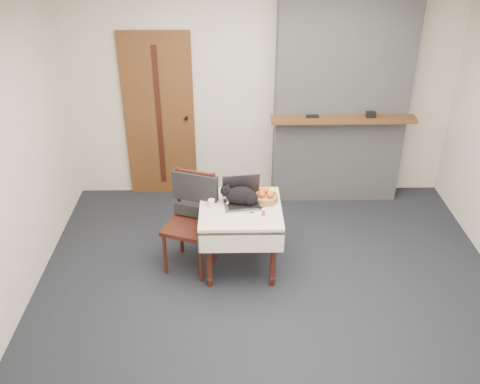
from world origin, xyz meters
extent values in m
plane|color=black|center=(0.00, 0.00, 0.00)|extent=(4.50, 4.50, 0.00)
cube|color=beige|center=(0.00, 2.00, 1.30)|extent=(4.50, 0.02, 2.60)
cube|color=beige|center=(-2.25, 0.00, 1.30)|extent=(0.02, 4.00, 2.60)
cube|color=white|center=(0.00, 0.00, 2.60)|extent=(4.50, 4.00, 0.02)
cube|color=brown|center=(-1.20, 1.98, 1.00)|extent=(0.82, 0.05, 2.00)
cube|color=#36150E|center=(-1.20, 1.95, 1.00)|extent=(0.06, 0.01, 1.70)
cylinder|color=black|center=(-0.88, 1.93, 1.00)|extent=(0.04, 0.06, 0.04)
cube|color=gray|center=(0.90, 1.85, 1.30)|extent=(1.50, 0.30, 2.60)
cube|color=brown|center=(0.90, 1.61, 1.10)|extent=(1.62, 0.18, 0.05)
cube|color=black|center=(0.55, 1.61, 1.14)|extent=(0.14, 0.04, 0.03)
cube|color=black|center=(1.20, 1.61, 1.16)|extent=(0.10, 0.07, 0.06)
cylinder|color=#36150E|center=(-0.57, 0.10, 0.32)|extent=(0.06, 0.06, 0.64)
sphere|color=#36150E|center=(-0.57, 0.10, 0.08)|extent=(0.07, 0.07, 0.07)
cylinder|color=#36150E|center=(0.03, 0.10, 0.32)|extent=(0.06, 0.06, 0.64)
sphere|color=#36150E|center=(0.03, 0.10, 0.08)|extent=(0.07, 0.07, 0.07)
cylinder|color=#36150E|center=(-0.57, 0.70, 0.32)|extent=(0.06, 0.06, 0.64)
sphere|color=#36150E|center=(-0.57, 0.70, 0.08)|extent=(0.07, 0.07, 0.07)
cylinder|color=#36150E|center=(0.03, 0.70, 0.32)|extent=(0.06, 0.06, 0.64)
sphere|color=#36150E|center=(0.03, 0.70, 0.08)|extent=(0.07, 0.07, 0.07)
cube|color=beige|center=(-0.27, 0.40, 0.67)|extent=(0.78, 0.78, 0.06)
cube|color=beige|center=(-0.27, 0.02, 0.56)|extent=(0.78, 0.01, 0.22)
cube|color=beige|center=(-0.27, 0.79, 0.56)|extent=(0.78, 0.01, 0.22)
cube|color=beige|center=(-0.66, 0.40, 0.56)|extent=(0.01, 0.78, 0.22)
cube|color=beige|center=(0.11, 0.40, 0.56)|extent=(0.01, 0.78, 0.22)
cube|color=#B7B7BC|center=(-0.24, 0.42, 0.71)|extent=(0.39, 0.30, 0.02)
cube|color=black|center=(-0.24, 0.42, 0.72)|extent=(0.32, 0.21, 0.00)
cube|color=black|center=(-0.27, 0.57, 0.84)|extent=(0.37, 0.11, 0.25)
cube|color=#AADAF9|center=(-0.26, 0.57, 0.84)|extent=(0.34, 0.10, 0.22)
ellipsoid|color=black|center=(-0.27, 0.46, 0.79)|extent=(0.31, 0.21, 0.19)
ellipsoid|color=black|center=(-0.18, 0.44, 0.78)|extent=(0.17, 0.19, 0.15)
sphere|color=black|center=(-0.41, 0.48, 0.84)|extent=(0.12, 0.12, 0.11)
ellipsoid|color=white|center=(-0.45, 0.48, 0.81)|extent=(0.05, 0.06, 0.05)
ellipsoid|color=white|center=(-0.39, 0.48, 0.76)|extent=(0.05, 0.07, 0.07)
cone|color=black|center=(-0.41, 0.45, 0.89)|extent=(0.04, 0.05, 0.04)
cone|color=black|center=(-0.40, 0.51, 0.89)|extent=(0.04, 0.05, 0.04)
cylinder|color=black|center=(-0.13, 0.37, 0.72)|extent=(0.16, 0.10, 0.03)
sphere|color=white|center=(-0.40, 0.44, 0.72)|extent=(0.04, 0.04, 0.04)
sphere|color=white|center=(-0.38, 0.51, 0.72)|extent=(0.04, 0.04, 0.04)
cylinder|color=white|center=(-0.55, 0.42, 0.74)|extent=(0.06, 0.06, 0.07)
cylinder|color=#A93914|center=(-0.06, 0.26, 0.73)|extent=(0.03, 0.03, 0.06)
cylinder|color=silver|center=(-0.06, 0.26, 0.76)|extent=(0.03, 0.03, 0.01)
cylinder|color=#AC7745|center=(-0.02, 0.51, 0.73)|extent=(0.23, 0.23, 0.06)
sphere|color=orange|center=(-0.07, 0.49, 0.80)|extent=(0.07, 0.07, 0.07)
sphere|color=orange|center=(0.01, 0.48, 0.80)|extent=(0.07, 0.07, 0.07)
sphere|color=orange|center=(-0.02, 0.56, 0.80)|extent=(0.07, 0.07, 0.07)
sphere|color=gold|center=(0.03, 0.54, 0.80)|extent=(0.07, 0.07, 0.07)
sphere|color=orange|center=(-0.06, 0.55, 0.80)|extent=(0.07, 0.07, 0.07)
cube|color=black|center=(-0.08, 0.41, 0.70)|extent=(0.14, 0.05, 0.01)
cube|color=#36150E|center=(-0.77, 0.42, 0.47)|extent=(0.57, 0.57, 0.04)
cylinder|color=#36150E|center=(-1.01, 0.31, 0.24)|extent=(0.04, 0.04, 0.47)
cylinder|color=#36150E|center=(-0.66, 0.18, 0.24)|extent=(0.04, 0.04, 0.47)
cylinder|color=#36150E|center=(-0.88, 0.66, 0.24)|extent=(0.04, 0.04, 0.47)
cylinder|color=#36150E|center=(-0.53, 0.53, 0.24)|extent=(0.04, 0.04, 0.47)
cylinder|color=#36150E|center=(-0.88, 0.66, 0.74)|extent=(0.04, 0.04, 0.53)
cylinder|color=#36150E|center=(-0.53, 0.53, 0.74)|extent=(0.04, 0.04, 0.53)
cube|color=#36150E|center=(-0.70, 0.60, 0.84)|extent=(0.37, 0.16, 0.29)
cube|color=black|center=(-0.71, 0.59, 0.82)|extent=(0.46, 0.22, 0.29)
camera|label=1|loc=(-0.35, -3.94, 3.34)|focal=40.00mm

